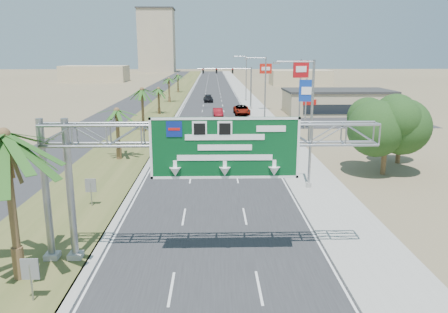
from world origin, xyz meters
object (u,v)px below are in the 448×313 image
car_left_lane (197,133)px  car_mid_lane (218,113)px  palm_near (4,136)px  sign_gantry (193,145)px  pole_sign_red_far (266,73)px  signal_mast (240,84)px  pole_sign_red_near (301,74)px  car_right_lane (242,110)px  pole_sign_blue (306,92)px  car_far (208,99)px  store_building (337,102)px

car_left_lane → car_mid_lane: 20.04m
palm_near → car_left_lane: palm_near is taller
sign_gantry → pole_sign_red_far: (10.77, 60.31, 0.96)m
signal_mast → pole_sign_red_far: size_ratio=1.16×
car_mid_lane → pole_sign_red_far: pole_sign_red_far is taller
signal_mast → car_mid_lane: size_ratio=2.27×
pole_sign_red_near → car_mid_lane: bearing=139.0°
car_mid_lane → car_right_lane: (4.25, 3.16, 0.06)m
signal_mast → pole_sign_blue: signal_mast is taller
sign_gantry → car_left_lane: bearing=91.7°
car_far → pole_sign_blue: 38.83m
sign_gantry → store_building: size_ratio=0.93×
pole_sign_blue → pole_sign_red_near: bearing=102.4°
car_left_lane → pole_sign_red_far: pole_sign_red_far is taller
car_left_lane → pole_sign_red_far: 30.89m
palm_near → pole_sign_red_near: pole_sign_red_near is taller
palm_near → car_left_lane: 35.60m
car_mid_lane → pole_sign_blue: size_ratio=0.64×
store_building → car_right_lane: size_ratio=3.10×
pole_sign_blue → car_left_lane: bearing=-153.2°
palm_near → car_right_lane: bearing=76.0°
sign_gantry → car_mid_lane: bearing=87.9°
pole_sign_red_far → store_building: bearing=-19.0°
palm_near → car_left_lane: bearing=78.2°
car_right_lane → store_building: bearing=0.6°
car_left_lane → car_mid_lane: (2.81, 19.84, -0.09)m
car_far → signal_mast: bearing=-69.2°
car_far → pole_sign_blue: size_ratio=0.71×
car_left_lane → store_building: bearing=42.6°
signal_mast → car_mid_lane: bearing=-114.0°
store_building → car_far: size_ratio=3.57×
car_right_lane → sign_gantry: bearing=-98.0°
car_right_lane → pole_sign_blue: bearing=-64.4°
signal_mast → car_mid_lane: (-4.36, -9.80, -4.10)m
car_mid_lane → pole_sign_red_near: 17.03m
signal_mast → pole_sign_blue: (7.83, -22.05, 0.32)m
store_building → car_far: store_building is taller
car_left_lane → pole_sign_blue: (15.00, 7.59, 4.33)m
store_building → pole_sign_blue: size_ratio=2.53×
car_far → pole_sign_blue: bearing=-71.9°
signal_mast → sign_gantry: bearing=-95.7°
car_mid_lane → pole_sign_red_near: size_ratio=0.47×
store_building → car_mid_lane: 21.57m
car_left_lane → car_mid_lane: car_left_lane is taller
palm_near → car_mid_lane: (10.01, 54.18, -6.18)m
sign_gantry → pole_sign_red_near: bearing=72.1°
car_right_lane → pole_sign_red_far: 9.18m
car_right_lane → pole_sign_red_far: bearing=44.9°
pole_sign_red_near → pole_sign_red_far: (-2.85, 18.28, -0.66)m
store_building → pole_sign_blue: (-9.00, -16.08, 3.17)m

